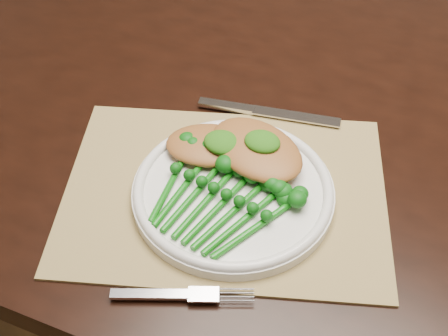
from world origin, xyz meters
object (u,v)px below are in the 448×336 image
at_px(placemat, 225,192).
at_px(chicken_fillet_left, 209,145).
at_px(dinner_plate, 233,191).
at_px(broccolini_bundle, 211,206).
at_px(dining_table, 304,262).

xyz_separation_m(placemat, chicken_fillet_left, (-0.04, 0.04, 0.03)).
bearing_deg(dinner_plate, broccolini_bundle, -107.05).
distance_m(dinner_plate, chicken_fillet_left, 0.08).
distance_m(placemat, chicken_fillet_left, 0.07).
height_order(dinner_plate, broccolini_bundle, broccolini_bundle).
height_order(chicken_fillet_left, broccolini_bundle, same).
bearing_deg(broccolini_bundle, chicken_fillet_left, 126.56).
xyz_separation_m(dining_table, placemat, (-0.07, -0.20, 0.37)).
bearing_deg(dinner_plate, placemat, 164.29).
distance_m(dining_table, dinner_plate, 0.44).
bearing_deg(chicken_fillet_left, dinner_plate, -60.78).
bearing_deg(dining_table, dinner_plate, -108.64).
distance_m(dinner_plate, broccolini_bundle, 0.04).
relative_size(dining_table, dinner_plate, 6.32).
bearing_deg(chicken_fillet_left, broccolini_bundle, -83.54).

